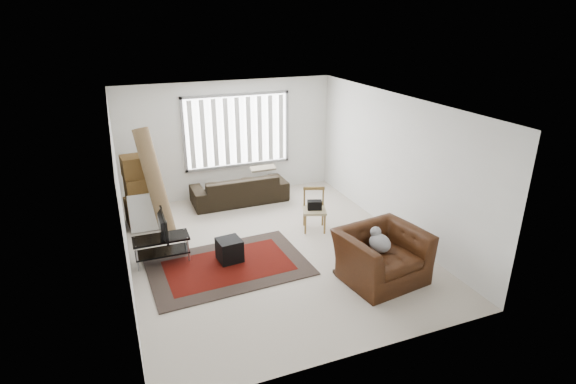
{
  "coord_description": "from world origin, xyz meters",
  "views": [
    {
      "loc": [
        -2.44,
        -6.93,
        4.03
      ],
      "look_at": [
        0.34,
        0.12,
        1.05
      ],
      "focal_mm": 28.0,
      "sensor_mm": 36.0,
      "label": 1
    }
  ],
  "objects_px": {
    "sofa": "(239,185)",
    "side_chair": "(314,208)",
    "tv_stand": "(162,244)",
    "armchair": "(382,252)",
    "moving_boxes": "(139,193)"
  },
  "relations": [
    {
      "from": "side_chair",
      "to": "armchair",
      "type": "height_order",
      "value": "armchair"
    },
    {
      "from": "sofa",
      "to": "armchair",
      "type": "xyz_separation_m",
      "value": [
        1.24,
        -4.02,
        0.07
      ]
    },
    {
      "from": "tv_stand",
      "to": "moving_boxes",
      "type": "height_order",
      "value": "moving_boxes"
    },
    {
      "from": "side_chair",
      "to": "moving_boxes",
      "type": "bearing_deg",
      "value": 173.01
    },
    {
      "from": "moving_boxes",
      "to": "side_chair",
      "type": "xyz_separation_m",
      "value": [
        3.2,
        -1.6,
        -0.21
      ]
    },
    {
      "from": "sofa",
      "to": "side_chair",
      "type": "xyz_separation_m",
      "value": [
        1.0,
        -1.95,
        0.05
      ]
    },
    {
      "from": "moving_boxes",
      "to": "sofa",
      "type": "relative_size",
      "value": 0.66
    },
    {
      "from": "sofa",
      "to": "side_chair",
      "type": "relative_size",
      "value": 2.58
    },
    {
      "from": "tv_stand",
      "to": "sofa",
      "type": "height_order",
      "value": "sofa"
    },
    {
      "from": "tv_stand",
      "to": "armchair",
      "type": "relative_size",
      "value": 0.65
    },
    {
      "from": "moving_boxes",
      "to": "side_chair",
      "type": "height_order",
      "value": "moving_boxes"
    },
    {
      "from": "tv_stand",
      "to": "moving_boxes",
      "type": "xyz_separation_m",
      "value": [
        -0.2,
        1.8,
        0.33
      ]
    },
    {
      "from": "sofa",
      "to": "side_chair",
      "type": "distance_m",
      "value": 2.19
    },
    {
      "from": "tv_stand",
      "to": "side_chair",
      "type": "distance_m",
      "value": 3.01
    },
    {
      "from": "tv_stand",
      "to": "armchair",
      "type": "height_order",
      "value": "armchair"
    }
  ]
}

